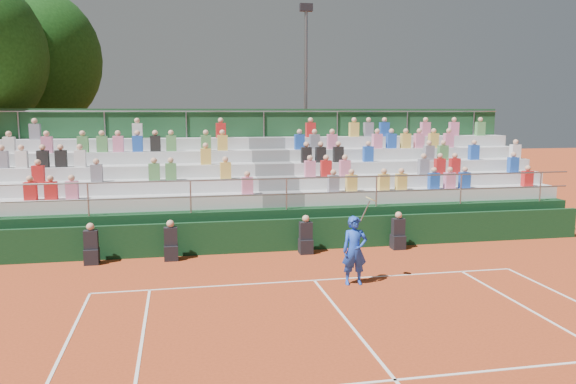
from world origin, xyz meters
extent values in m
plane|color=#AE411D|center=(0.00, 0.00, 0.00)|extent=(90.00, 90.00, 0.00)
cube|color=white|center=(0.00, 0.00, 0.01)|extent=(11.00, 0.06, 0.01)
cube|color=white|center=(0.00, -3.20, 0.01)|extent=(0.06, 6.40, 0.01)
cube|color=white|center=(0.00, -5.49, 0.01)|extent=(8.22, 0.06, 0.01)
cube|color=#0D3218|center=(0.00, 3.20, 0.50)|extent=(20.00, 0.15, 1.00)
cube|color=black|center=(-5.83, 2.75, 0.22)|extent=(0.40, 0.40, 0.44)
cube|color=black|center=(-5.83, 2.75, 0.70)|extent=(0.38, 0.25, 0.55)
sphere|color=tan|center=(-5.83, 2.75, 1.08)|extent=(0.22, 0.22, 0.22)
cube|color=black|center=(-3.62, 2.75, 0.22)|extent=(0.40, 0.40, 0.44)
cube|color=black|center=(-3.62, 2.75, 0.70)|extent=(0.38, 0.25, 0.55)
sphere|color=tan|center=(-3.62, 2.75, 1.08)|extent=(0.22, 0.22, 0.22)
cube|color=black|center=(0.40, 2.75, 0.22)|extent=(0.40, 0.40, 0.44)
cube|color=black|center=(0.40, 2.75, 0.70)|extent=(0.38, 0.25, 0.55)
sphere|color=tan|center=(0.40, 2.75, 1.08)|extent=(0.22, 0.22, 0.22)
cube|color=black|center=(3.38, 2.75, 0.22)|extent=(0.40, 0.40, 0.44)
cube|color=black|center=(3.38, 2.75, 0.70)|extent=(0.38, 0.25, 0.55)
sphere|color=tan|center=(3.38, 2.75, 1.08)|extent=(0.22, 0.22, 0.22)
cube|color=#0D3218|center=(0.00, 6.30, 0.60)|extent=(20.00, 5.20, 1.20)
cube|color=silver|center=(-5.35, 4.62, 1.41)|extent=(9.30, 0.85, 0.42)
cube|color=silver|center=(5.35, 4.62, 1.41)|extent=(9.30, 0.85, 0.42)
cube|color=slate|center=(0.00, 4.62, 1.41)|extent=(1.40, 0.85, 0.42)
cube|color=silver|center=(-5.35, 5.47, 1.83)|extent=(9.30, 0.85, 0.42)
cube|color=silver|center=(5.35, 5.47, 1.83)|extent=(9.30, 0.85, 0.42)
cube|color=slate|center=(0.00, 5.47, 1.83)|extent=(1.40, 0.85, 0.42)
cube|color=silver|center=(-5.35, 6.33, 2.25)|extent=(9.30, 0.85, 0.42)
cube|color=silver|center=(5.35, 6.33, 2.25)|extent=(9.30, 0.85, 0.42)
cube|color=slate|center=(0.00, 6.33, 2.25)|extent=(1.40, 0.85, 0.42)
cube|color=silver|center=(-5.35, 7.17, 2.67)|extent=(9.30, 0.85, 0.42)
cube|color=silver|center=(5.35, 7.17, 2.67)|extent=(9.30, 0.85, 0.42)
cube|color=slate|center=(0.00, 7.17, 2.67)|extent=(1.40, 0.85, 0.42)
cube|color=silver|center=(-5.35, 8.03, 3.09)|extent=(9.30, 0.85, 0.42)
cube|color=silver|center=(5.35, 8.03, 3.09)|extent=(9.30, 0.85, 0.42)
cube|color=slate|center=(0.00, 8.03, 3.09)|extent=(1.40, 0.85, 0.42)
cube|color=#1A4525|center=(0.00, 8.55, 2.20)|extent=(20.00, 0.12, 4.40)
cylinder|color=gray|center=(0.00, 3.75, 2.20)|extent=(20.00, 0.05, 0.05)
cylinder|color=gray|center=(0.00, 8.45, 4.30)|extent=(20.00, 0.05, 0.05)
cube|color=red|center=(-7.76, 4.47, 1.90)|extent=(0.36, 0.24, 0.56)
cube|color=red|center=(-7.18, 4.47, 1.90)|extent=(0.36, 0.24, 0.56)
cube|color=pink|center=(-6.57, 4.47, 1.90)|extent=(0.36, 0.24, 0.56)
cube|color=pink|center=(-1.16, 4.47, 1.90)|extent=(0.36, 0.24, 0.56)
cube|color=red|center=(-7.71, 5.32, 2.32)|extent=(0.36, 0.24, 0.56)
cube|color=slate|center=(-5.94, 5.32, 2.32)|extent=(0.36, 0.24, 0.56)
cube|color=#4C8C4C|center=(-4.13, 5.32, 2.32)|extent=(0.36, 0.24, 0.56)
cube|color=#4C8C4C|center=(-3.59, 5.32, 2.32)|extent=(0.36, 0.24, 0.56)
cube|color=gold|center=(-1.79, 5.32, 2.32)|extent=(0.36, 0.24, 0.56)
cube|color=slate|center=(-8.98, 6.17, 2.74)|extent=(0.36, 0.24, 0.56)
cube|color=silver|center=(-8.38, 6.17, 2.74)|extent=(0.36, 0.24, 0.56)
cube|color=black|center=(-7.73, 6.17, 2.74)|extent=(0.36, 0.24, 0.56)
cube|color=black|center=(-7.17, 6.17, 2.74)|extent=(0.36, 0.24, 0.56)
cube|color=silver|center=(-6.56, 6.17, 2.74)|extent=(0.36, 0.24, 0.56)
cube|color=gold|center=(-2.40, 6.17, 2.74)|extent=(0.36, 0.24, 0.56)
cube|color=silver|center=(-8.96, 7.02, 3.16)|extent=(0.36, 0.24, 0.56)
cube|color=pink|center=(-7.76, 7.02, 3.16)|extent=(0.36, 0.24, 0.56)
cube|color=#4C8C4C|center=(-6.58, 7.02, 3.16)|extent=(0.36, 0.24, 0.56)
cube|color=#4C8C4C|center=(-5.94, 7.02, 3.16)|extent=(0.36, 0.24, 0.56)
cube|color=pink|center=(-5.40, 7.02, 3.16)|extent=(0.36, 0.24, 0.56)
cube|color=#1E4CB2|center=(-4.74, 7.02, 3.16)|extent=(0.36, 0.24, 0.56)
cube|color=black|center=(-4.13, 7.02, 3.16)|extent=(0.36, 0.24, 0.56)
cube|color=#4C8C4C|center=(-3.57, 7.02, 3.16)|extent=(0.36, 0.24, 0.56)
cube|color=#4C8C4C|center=(-2.34, 7.02, 3.16)|extent=(0.36, 0.24, 0.56)
cube|color=gold|center=(-1.74, 7.02, 3.16)|extent=(0.36, 0.24, 0.56)
cube|color=slate|center=(-8.31, 7.88, 3.58)|extent=(0.36, 0.24, 0.56)
cube|color=silver|center=(-4.79, 7.88, 3.58)|extent=(0.36, 0.24, 0.56)
cube|color=red|center=(-1.73, 7.88, 3.58)|extent=(0.36, 0.24, 0.56)
cube|color=slate|center=(1.74, 4.47, 1.90)|extent=(0.36, 0.24, 0.56)
cube|color=gold|center=(2.37, 4.47, 1.90)|extent=(0.36, 0.24, 0.56)
cube|color=gold|center=(3.52, 4.47, 1.90)|extent=(0.36, 0.24, 0.56)
cube|color=gold|center=(4.15, 4.47, 1.90)|extent=(0.36, 0.24, 0.56)
cube|color=#1E4CB2|center=(5.35, 4.47, 1.90)|extent=(0.36, 0.24, 0.56)
cube|color=pink|center=(5.95, 4.47, 1.90)|extent=(0.36, 0.24, 0.56)
cube|color=#1E4CB2|center=(6.52, 4.47, 1.90)|extent=(0.36, 0.24, 0.56)
cube|color=red|center=(8.97, 4.47, 1.90)|extent=(0.36, 0.24, 0.56)
cube|color=pink|center=(1.13, 5.32, 2.32)|extent=(0.36, 0.24, 0.56)
cube|color=red|center=(1.71, 5.32, 2.32)|extent=(0.36, 0.24, 0.56)
cube|color=pink|center=(2.39, 5.32, 2.32)|extent=(0.36, 0.24, 0.56)
cube|color=slate|center=(5.35, 5.32, 2.32)|extent=(0.36, 0.24, 0.56)
cube|color=red|center=(5.98, 5.32, 2.32)|extent=(0.36, 0.24, 0.56)
cube|color=red|center=(6.56, 5.32, 2.32)|extent=(0.36, 0.24, 0.56)
cube|color=#1E4CB2|center=(8.92, 5.32, 2.32)|extent=(0.36, 0.24, 0.56)
cube|color=black|center=(1.20, 6.17, 2.74)|extent=(0.36, 0.24, 0.56)
cube|color=black|center=(1.73, 6.17, 2.74)|extent=(0.36, 0.24, 0.56)
cube|color=black|center=(2.39, 6.17, 2.74)|extent=(0.36, 0.24, 0.56)
cube|color=#1E4CB2|center=(3.54, 6.17, 2.74)|extent=(0.36, 0.24, 0.56)
cube|color=slate|center=(5.93, 6.17, 2.74)|extent=(0.36, 0.24, 0.56)
cube|color=#4C8C4C|center=(6.51, 6.17, 2.74)|extent=(0.36, 0.24, 0.56)
cube|color=#1E4CB2|center=(7.78, 6.17, 2.74)|extent=(0.36, 0.24, 0.56)
cube|color=silver|center=(9.54, 6.17, 2.74)|extent=(0.36, 0.24, 0.56)
cube|color=#1E4CB2|center=(1.13, 7.02, 3.16)|extent=(0.36, 0.24, 0.56)
cube|color=slate|center=(1.71, 7.02, 3.16)|extent=(0.36, 0.24, 0.56)
cube|color=pink|center=(2.39, 7.02, 3.16)|extent=(0.36, 0.24, 0.56)
cube|color=pink|center=(4.19, 7.02, 3.16)|extent=(0.36, 0.24, 0.56)
cube|color=#1E4CB2|center=(4.76, 7.02, 3.16)|extent=(0.36, 0.24, 0.56)
cube|color=gold|center=(5.35, 7.02, 3.16)|extent=(0.36, 0.24, 0.56)
cube|color=pink|center=(5.91, 7.02, 3.16)|extent=(0.36, 0.24, 0.56)
cube|color=gold|center=(6.51, 7.02, 3.16)|extent=(0.36, 0.24, 0.56)
cube|color=pink|center=(7.15, 7.02, 3.16)|extent=(0.36, 0.24, 0.56)
cube|color=red|center=(1.76, 7.88, 3.58)|extent=(0.36, 0.24, 0.56)
cube|color=gold|center=(3.52, 7.88, 3.58)|extent=(0.36, 0.24, 0.56)
cube|color=slate|center=(4.12, 7.88, 3.58)|extent=(0.36, 0.24, 0.56)
cube|color=#1E4CB2|center=(4.79, 7.88, 3.58)|extent=(0.36, 0.24, 0.56)
cube|color=pink|center=(6.55, 7.88, 3.58)|extent=(0.36, 0.24, 0.56)
cube|color=pink|center=(7.80, 7.88, 3.58)|extent=(0.36, 0.24, 0.56)
cube|color=#4C8C4C|center=(8.98, 7.88, 3.58)|extent=(0.36, 0.24, 0.56)
imported|color=blue|center=(0.91, -0.48, 0.86)|extent=(0.65, 0.45, 1.73)
cylinder|color=gray|center=(1.16, -0.48, 1.85)|extent=(0.26, 0.03, 0.51)
cylinder|color=#E5D866|center=(1.31, -0.48, 2.15)|extent=(0.26, 0.28, 0.14)
cylinder|color=#342312|center=(-10.23, 14.95, 1.94)|extent=(0.50, 0.50, 3.88)
sphere|color=#10370F|center=(-10.23, 14.95, 6.67)|extent=(6.98, 6.98, 6.98)
cylinder|color=gray|center=(2.68, 12.81, 4.45)|extent=(0.16, 0.16, 8.90)
cube|color=black|center=(2.68, 12.81, 9.08)|extent=(0.60, 0.25, 0.35)
camera|label=1|loc=(-3.34, -13.52, 4.31)|focal=35.00mm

